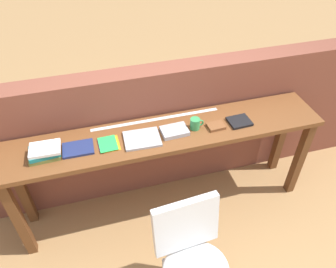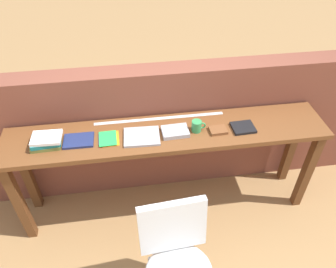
# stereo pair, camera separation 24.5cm
# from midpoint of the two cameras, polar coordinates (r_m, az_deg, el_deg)

# --- Properties ---
(ground_plane) EXTENTS (40.00, 40.00, 0.00)m
(ground_plane) POSITION_cam_midpoint_polar(r_m,az_deg,el_deg) (2.97, -1.10, -16.50)
(ground_plane) COLOR #9E7547
(brick_wall_back) EXTENTS (6.00, 0.20, 1.24)m
(brick_wall_back) POSITION_cam_midpoint_polar(r_m,az_deg,el_deg) (2.92, -4.47, 0.53)
(brick_wall_back) COLOR brown
(brick_wall_back) RESTS_ON ground
(sideboard) EXTENTS (2.50, 0.44, 0.88)m
(sideboard) POSITION_cam_midpoint_polar(r_m,az_deg,el_deg) (2.59, -3.00, -2.10)
(sideboard) COLOR brown
(sideboard) RESTS_ON ground
(chair_white_moulded) EXTENTS (0.47, 0.48, 0.89)m
(chair_white_moulded) POSITION_cam_midpoint_polar(r_m,az_deg,el_deg) (2.25, 0.96, -20.44)
(chair_white_moulded) COLOR silver
(chair_white_moulded) RESTS_ON ground
(book_stack_leftmost) EXTENTS (0.23, 0.17, 0.08)m
(book_stack_leftmost) POSITION_cam_midpoint_polar(r_m,az_deg,el_deg) (2.48, -23.40, -3.00)
(book_stack_leftmost) COLOR olive
(book_stack_leftmost) RESTS_ON sideboard
(magazine_cycling) EXTENTS (0.22, 0.16, 0.02)m
(magazine_cycling) POSITION_cam_midpoint_polar(r_m,az_deg,el_deg) (2.47, -18.16, -2.55)
(magazine_cycling) COLOR navy
(magazine_cycling) RESTS_ON sideboard
(pamphlet_pile_colourful) EXTENTS (0.16, 0.18, 0.01)m
(pamphlet_pile_colourful) POSITION_cam_midpoint_polar(r_m,az_deg,el_deg) (2.45, -13.23, -1.76)
(pamphlet_pile_colourful) COLOR orange
(pamphlet_pile_colourful) RESTS_ON sideboard
(book_open_centre) EXTENTS (0.27, 0.22, 0.02)m
(book_open_centre) POSITION_cam_midpoint_polar(r_m,az_deg,el_deg) (2.44, -7.41, -0.97)
(book_open_centre) COLOR #9E9EA3
(book_open_centre) RESTS_ON sideboard
(book_grey_hardcover) EXTENTS (0.21, 0.15, 0.03)m
(book_grey_hardcover) POSITION_cam_midpoint_polar(r_m,az_deg,el_deg) (2.48, -1.68, 0.42)
(book_grey_hardcover) COLOR #9E9EA3
(book_grey_hardcover) RESTS_ON sideboard
(mug) EXTENTS (0.11, 0.08, 0.09)m
(mug) POSITION_cam_midpoint_polar(r_m,az_deg,el_deg) (2.50, 2.00, 1.69)
(mug) COLOR #338C4C
(mug) RESTS_ON sideboard
(leather_journal_brown) EXTENTS (0.13, 0.11, 0.02)m
(leather_journal_brown) POSITION_cam_midpoint_polar(r_m,az_deg,el_deg) (2.54, 5.64, 1.27)
(leather_journal_brown) COLOR brown
(leather_journal_brown) RESTS_ON sideboard
(book_repair_rightmost) EXTENTS (0.18, 0.16, 0.02)m
(book_repair_rightmost) POSITION_cam_midpoint_polar(r_m,az_deg,el_deg) (2.61, 9.73, 2.06)
(book_repair_rightmost) COLOR black
(book_repair_rightmost) RESTS_ON sideboard
(ruler_metal_back_edge) EXTENTS (1.04, 0.03, 0.00)m
(ruler_metal_back_edge) POSITION_cam_midpoint_polar(r_m,az_deg,el_deg) (2.62, -4.77, 2.46)
(ruler_metal_back_edge) COLOR silver
(ruler_metal_back_edge) RESTS_ON sideboard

